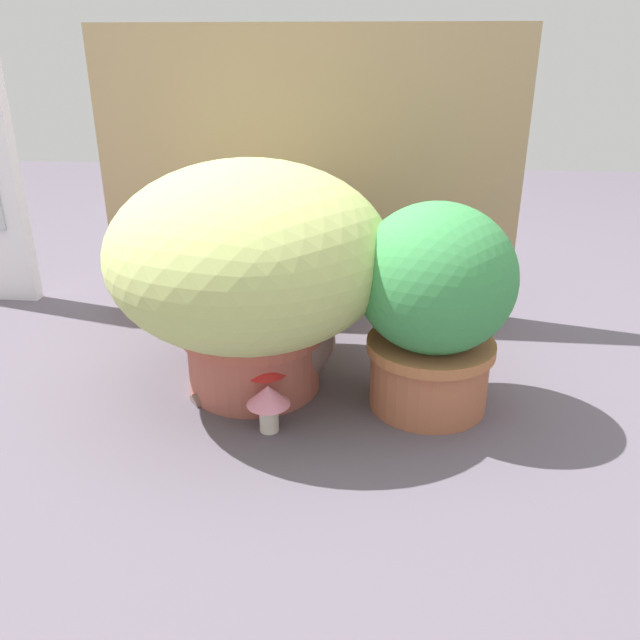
{
  "coord_description": "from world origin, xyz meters",
  "views": [
    {
      "loc": [
        0.19,
        -1.25,
        0.73
      ],
      "look_at": [
        0.06,
        0.04,
        0.18
      ],
      "focal_mm": 36.1,
      "sensor_mm": 36.0,
      "label": 1
    }
  ],
  "objects_px": {
    "mushroom_ornament_red": "(265,370)",
    "mushroom_ornament_pink": "(268,400)",
    "leafy_planter": "(434,303)",
    "grass_planter": "(250,264)",
    "cat": "(289,338)"
  },
  "relations": [
    {
      "from": "mushroom_ornament_red",
      "to": "mushroom_ornament_pink",
      "type": "xyz_separation_m",
      "value": [
        0.02,
        -0.07,
        -0.03
      ]
    },
    {
      "from": "leafy_planter",
      "to": "mushroom_ornament_pink",
      "type": "bearing_deg",
      "value": -156.82
    },
    {
      "from": "mushroom_ornament_red",
      "to": "mushroom_ornament_pink",
      "type": "relative_size",
      "value": 1.31
    },
    {
      "from": "grass_planter",
      "to": "cat",
      "type": "xyz_separation_m",
      "value": [
        0.08,
        0.01,
        -0.18
      ]
    },
    {
      "from": "grass_planter",
      "to": "leafy_planter",
      "type": "height_order",
      "value": "grass_planter"
    },
    {
      "from": "leafy_planter",
      "to": "cat",
      "type": "xyz_separation_m",
      "value": [
        -0.31,
        0.05,
        -0.12
      ]
    },
    {
      "from": "mushroom_ornament_pink",
      "to": "cat",
      "type": "bearing_deg",
      "value": 85.94
    },
    {
      "from": "grass_planter",
      "to": "mushroom_ornament_pink",
      "type": "bearing_deg",
      "value": -70.26
    },
    {
      "from": "cat",
      "to": "mushroom_ornament_pink",
      "type": "relative_size",
      "value": 3.48
    },
    {
      "from": "grass_planter",
      "to": "leafy_planter",
      "type": "relative_size",
      "value": 1.35
    },
    {
      "from": "cat",
      "to": "mushroom_ornament_red",
      "type": "height_order",
      "value": "cat"
    },
    {
      "from": "grass_planter",
      "to": "leafy_planter",
      "type": "xyz_separation_m",
      "value": [
        0.39,
        -0.04,
        -0.06
      ]
    },
    {
      "from": "leafy_planter",
      "to": "mushroom_ornament_pink",
      "type": "distance_m",
      "value": 0.4
    },
    {
      "from": "mushroom_ornament_pink",
      "to": "mushroom_ornament_red",
      "type": "bearing_deg",
      "value": 104.31
    },
    {
      "from": "grass_planter",
      "to": "mushroom_ornament_red",
      "type": "bearing_deg",
      "value": -66.76
    }
  ]
}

